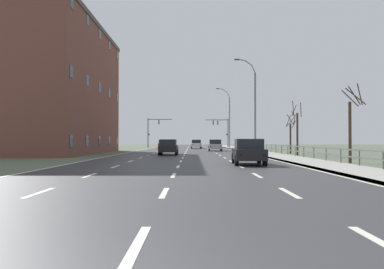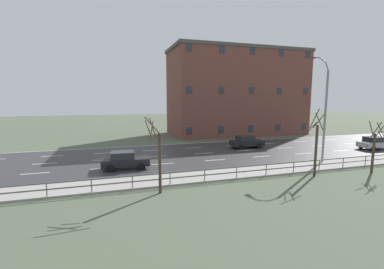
{
  "view_description": "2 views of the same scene",
  "coord_description": "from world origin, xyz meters",
  "px_view_note": "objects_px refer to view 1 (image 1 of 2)",
  "views": [
    {
      "loc": [
        0.78,
        -3.56,
        1.5
      ],
      "look_at": [
        0.91,
        69.43,
        2.54
      ],
      "focal_mm": 36.6,
      "sensor_mm": 36.0,
      "label": 1
    },
    {
      "loc": [
        27.7,
        18.95,
        6.19
      ],
      "look_at": [
        0.0,
        27.61,
        2.24
      ],
      "focal_mm": 24.63,
      "sensor_mm": 36.0,
      "label": 2
    }
  ],
  "objects_px": {
    "traffic_signal_right": "(222,128)",
    "traffic_signal_left": "(152,128)",
    "street_lamp_midground": "(253,107)",
    "car_far_right": "(168,147)",
    "car_distant": "(163,144)",
    "car_near_right": "(195,144)",
    "car_far_left": "(248,152)",
    "street_lamp_distant": "(228,119)",
    "car_mid_centre": "(214,145)",
    "brick_building": "(53,89)"
  },
  "relations": [
    {
      "from": "traffic_signal_right",
      "to": "traffic_signal_left",
      "type": "bearing_deg",
      "value": -179.05
    },
    {
      "from": "street_lamp_midground",
      "to": "car_far_right",
      "type": "relative_size",
      "value": 2.51
    },
    {
      "from": "traffic_signal_right",
      "to": "car_distant",
      "type": "bearing_deg",
      "value": -143.79
    },
    {
      "from": "car_near_right",
      "to": "car_far_left",
      "type": "height_order",
      "value": "same"
    },
    {
      "from": "street_lamp_distant",
      "to": "traffic_signal_right",
      "type": "xyz_separation_m",
      "value": [
        -0.67,
        6.3,
        -1.42
      ]
    },
    {
      "from": "street_lamp_distant",
      "to": "car_distant",
      "type": "relative_size",
      "value": 2.63
    },
    {
      "from": "traffic_signal_right",
      "to": "car_mid_centre",
      "type": "relative_size",
      "value": 1.38
    },
    {
      "from": "traffic_signal_left",
      "to": "car_near_right",
      "type": "distance_m",
      "value": 12.4
    },
    {
      "from": "traffic_signal_right",
      "to": "car_far_left",
      "type": "xyz_separation_m",
      "value": [
        -2.59,
        -53.59,
        -3.13
      ]
    },
    {
      "from": "car_mid_centre",
      "to": "street_lamp_midground",
      "type": "bearing_deg",
      "value": -70.72
    },
    {
      "from": "street_lamp_distant",
      "to": "car_far_left",
      "type": "xyz_separation_m",
      "value": [
        -3.25,
        -47.29,
        -4.55
      ]
    },
    {
      "from": "street_lamp_midground",
      "to": "street_lamp_distant",
      "type": "relative_size",
      "value": 0.94
    },
    {
      "from": "car_far_left",
      "to": "brick_building",
      "type": "xyz_separation_m",
      "value": [
        -19.02,
        20.47,
        6.51
      ]
    },
    {
      "from": "traffic_signal_left",
      "to": "brick_building",
      "type": "distance_m",
      "value": 33.98
    },
    {
      "from": "traffic_signal_left",
      "to": "car_far_left",
      "type": "bearing_deg",
      "value": -78.13
    },
    {
      "from": "street_lamp_distant",
      "to": "car_far_right",
      "type": "bearing_deg",
      "value": -105.69
    },
    {
      "from": "car_distant",
      "to": "car_far_left",
      "type": "xyz_separation_m",
      "value": [
        8.46,
        -45.51,
        0.0
      ]
    },
    {
      "from": "car_far_left",
      "to": "car_near_right",
      "type": "bearing_deg",
      "value": 95.56
    },
    {
      "from": "car_near_right",
      "to": "brick_building",
      "type": "xyz_separation_m",
      "value": [
        -16.35,
        -24.43,
        6.51
      ]
    },
    {
      "from": "street_lamp_distant",
      "to": "brick_building",
      "type": "xyz_separation_m",
      "value": [
        -22.28,
        -26.82,
        1.95
      ]
    },
    {
      "from": "traffic_signal_right",
      "to": "car_far_right",
      "type": "relative_size",
      "value": 1.4
    },
    {
      "from": "street_lamp_midground",
      "to": "car_mid_centre",
      "type": "xyz_separation_m",
      "value": [
        -3.5,
        11.47,
        -4.25
      ]
    },
    {
      "from": "street_lamp_distant",
      "to": "car_near_right",
      "type": "distance_m",
      "value": 7.85
    },
    {
      "from": "car_distant",
      "to": "car_far_right",
      "type": "bearing_deg",
      "value": -86.99
    },
    {
      "from": "street_lamp_midground",
      "to": "traffic_signal_right",
      "type": "relative_size",
      "value": 1.79
    },
    {
      "from": "car_distant",
      "to": "brick_building",
      "type": "relative_size",
      "value": 0.18
    },
    {
      "from": "brick_building",
      "to": "car_mid_centre",
      "type": "bearing_deg",
      "value": 26.72
    },
    {
      "from": "street_lamp_midground",
      "to": "car_far_left",
      "type": "xyz_separation_m",
      "value": [
        -3.26,
        -18.46,
        -4.25
      ]
    },
    {
      "from": "street_lamp_midground",
      "to": "traffic_signal_left",
      "type": "relative_size",
      "value": 1.77
    },
    {
      "from": "traffic_signal_left",
      "to": "street_lamp_midground",
      "type": "bearing_deg",
      "value": -67.47
    },
    {
      "from": "car_distant",
      "to": "brick_building",
      "type": "height_order",
      "value": "brick_building"
    },
    {
      "from": "traffic_signal_right",
      "to": "car_far_left",
      "type": "distance_m",
      "value": 53.75
    },
    {
      "from": "street_lamp_distant",
      "to": "brick_building",
      "type": "relative_size",
      "value": 0.47
    },
    {
      "from": "car_near_right",
      "to": "street_lamp_distant",
      "type": "bearing_deg",
      "value": 21.55
    },
    {
      "from": "street_lamp_midground",
      "to": "car_far_right",
      "type": "height_order",
      "value": "street_lamp_midground"
    },
    {
      "from": "street_lamp_midground",
      "to": "car_near_right",
      "type": "bearing_deg",
      "value": 102.66
    },
    {
      "from": "street_lamp_midground",
      "to": "car_distant",
      "type": "bearing_deg",
      "value": 113.43
    },
    {
      "from": "car_mid_centre",
      "to": "car_far_left",
      "type": "height_order",
      "value": "same"
    },
    {
      "from": "car_far_right",
      "to": "brick_building",
      "type": "bearing_deg",
      "value": 158.82
    },
    {
      "from": "car_near_right",
      "to": "car_far_left",
      "type": "distance_m",
      "value": 44.98
    },
    {
      "from": "car_far_right",
      "to": "car_far_left",
      "type": "height_order",
      "value": "same"
    },
    {
      "from": "car_distant",
      "to": "traffic_signal_left",
      "type": "bearing_deg",
      "value": 107.24
    },
    {
      "from": "traffic_signal_left",
      "to": "car_distant",
      "type": "distance_m",
      "value": 8.86
    },
    {
      "from": "car_far_right",
      "to": "car_distant",
      "type": "bearing_deg",
      "value": 95.42
    },
    {
      "from": "car_mid_centre",
      "to": "brick_building",
      "type": "bearing_deg",
      "value": -150.95
    },
    {
      "from": "car_near_right",
      "to": "car_far_right",
      "type": "height_order",
      "value": "same"
    },
    {
      "from": "street_lamp_distant",
      "to": "car_far_right",
      "type": "xyz_separation_m",
      "value": [
        -9.0,
        -32.04,
        -4.55
      ]
    },
    {
      "from": "car_far_right",
      "to": "car_far_left",
      "type": "xyz_separation_m",
      "value": [
        5.75,
        -15.25,
        0.0
      ]
    },
    {
      "from": "car_far_left",
      "to": "brick_building",
      "type": "relative_size",
      "value": 0.18
    },
    {
      "from": "car_mid_centre",
      "to": "brick_building",
      "type": "distance_m",
      "value": 22.02
    }
  ]
}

